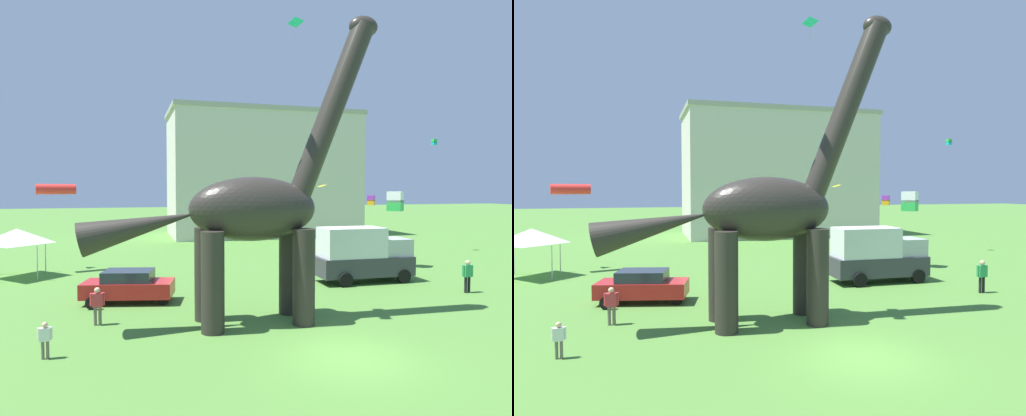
# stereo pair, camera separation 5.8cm
# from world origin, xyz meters

# --- Properties ---
(ground_plane) EXTENTS (240.00, 240.00, 0.00)m
(ground_plane) POSITION_xyz_m (0.00, 0.00, 0.00)
(ground_plane) COLOR #4C7F33
(dinosaur_sculpture) EXTENTS (12.24, 2.59, 12.80)m
(dinosaur_sculpture) POSITION_xyz_m (-2.04, 4.49, 4.63)
(dinosaur_sculpture) COLOR #2D2823
(dinosaur_sculpture) RESTS_ON ground_plane
(parked_sedan_left) EXTENTS (4.50, 2.71, 1.55)m
(parked_sedan_left) POSITION_xyz_m (-6.89, 9.17, 0.81)
(parked_sedan_left) COLOR red
(parked_sedan_left) RESTS_ON ground_plane
(parked_box_truck) EXTENTS (5.65, 2.38, 3.20)m
(parked_box_truck) POSITION_xyz_m (6.23, 10.34, 1.65)
(parked_box_truck) COLOR #38383D
(parked_box_truck) RESTS_ON ground_plane
(person_near_flyer) EXTENTS (0.45, 0.20, 1.20)m
(person_near_flyer) POSITION_xyz_m (-9.46, 2.54, 0.73)
(person_near_flyer) COLOR #6B6056
(person_near_flyer) RESTS_ON ground_plane
(person_photographer) EXTENTS (0.57, 0.25, 1.52)m
(person_photographer) POSITION_xyz_m (-8.08, 5.82, 0.92)
(person_photographer) COLOR #6B6056
(person_photographer) RESTS_ON ground_plane
(person_watching_child) EXTENTS (0.64, 0.28, 1.71)m
(person_watching_child) POSITION_xyz_m (10.16, 6.34, 1.04)
(person_watching_child) COLOR black
(person_watching_child) RESTS_ON ground_plane
(festival_canopy_tent) EXTENTS (3.15, 3.15, 3.00)m
(festival_canopy_tent) POSITION_xyz_m (-13.42, 17.24, 2.54)
(festival_canopy_tent) COLOR #B2B2B7
(festival_canopy_tent) RESTS_ON ground_plane
(kite_mid_center) EXTENTS (1.33, 1.33, 1.35)m
(kite_mid_center) POSITION_xyz_m (10.83, 14.00, 4.58)
(kite_mid_center) COLOR white
(kite_high_left) EXTENTS (0.36, 0.36, 0.50)m
(kite_high_left) POSITION_xyz_m (18.53, 19.97, 9.45)
(kite_high_left) COLOR green
(kite_apex) EXTENTS (0.75, 0.99, 0.22)m
(kite_apex) POSITION_xyz_m (10.58, 25.57, 5.71)
(kite_apex) COLOR yellow
(kite_far_right) EXTENTS (2.48, 2.31, 0.70)m
(kite_far_right) POSITION_xyz_m (-11.45, 18.93, 5.41)
(kite_far_right) COLOR red
(kite_mid_right) EXTENTS (0.92, 0.92, 0.93)m
(kite_mid_right) POSITION_xyz_m (15.37, 24.87, 4.33)
(kite_mid_right) COLOR purple
(kite_drifting) EXTENTS (1.06, 0.96, 1.15)m
(kite_drifting) POSITION_xyz_m (2.91, 12.55, 15.38)
(kite_drifting) COLOR #19B2B7
(background_building_block) EXTENTS (21.89, 10.83, 14.40)m
(background_building_block) POSITION_xyz_m (8.50, 38.08, 7.21)
(background_building_block) COLOR beige
(background_building_block) RESTS_ON ground_plane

